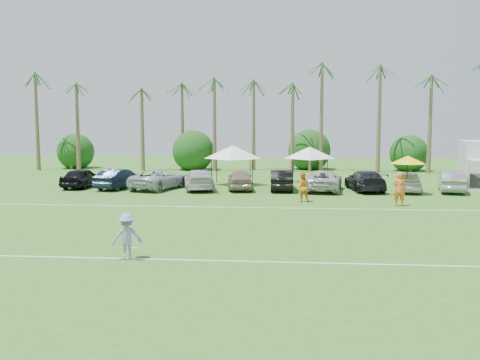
{
  "coord_description": "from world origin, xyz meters",
  "views": [
    {
      "loc": [
        3.66,
        -16.37,
        4.88
      ],
      "look_at": [
        0.99,
        13.98,
        1.6
      ],
      "focal_mm": 40.0,
      "sensor_mm": 36.0,
      "label": 1
    }
  ],
  "objects": [
    {
      "name": "palm_tree_2",
      "position": [
        -12.0,
        38.0,
        9.21
      ],
      "size": [
        2.4,
        2.4,
        10.9
      ],
      "color": "brown",
      "rests_on": "ground"
    },
    {
      "name": "sideline_player_b",
      "position": [
        4.62,
        16.53,
        0.93
      ],
      "size": [
        1.03,
        0.88,
        1.86
      ],
      "primitive_type": "imported",
      "rotation": [
        0.0,
        0.0,
        3.36
      ],
      "color": "orange",
      "rests_on": "ground"
    },
    {
      "name": "parked_car_0",
      "position": [
        -11.7,
        22.42,
        0.74
      ],
      "size": [
        2.2,
        4.52,
        1.49
      ],
      "primitive_type": "imported",
      "rotation": [
        0.0,
        0.0,
        3.04
      ],
      "color": "black",
      "rests_on": "ground"
    },
    {
      "name": "sideline_player_a",
      "position": [
        10.26,
        15.41,
        0.99
      ],
      "size": [
        0.8,
        0.61,
        1.99
      ],
      "primitive_type": "imported",
      "rotation": [
        0.0,
        0.0,
        2.95
      ],
      "color": "orange",
      "rests_on": "ground"
    },
    {
      "name": "palm_tree_8",
      "position": [
        13.0,
        38.0,
        7.48
      ],
      "size": [
        2.4,
        2.4,
        8.9
      ],
      "color": "brown",
      "rests_on": "ground"
    },
    {
      "name": "palm_tree_7",
      "position": [
        8.0,
        38.0,
        10.06
      ],
      "size": [
        2.4,
        2.4,
        11.9
      ],
      "color": "brown",
      "rests_on": "ground"
    },
    {
      "name": "parked_car_8",
      "position": [
        12.27,
        21.99,
        0.74
      ],
      "size": [
        2.61,
        4.63,
        1.49
      ],
      "primitive_type": "imported",
      "rotation": [
        0.0,
        0.0,
        2.93
      ],
      "color": "silver",
      "rests_on": "ground"
    },
    {
      "name": "palm_tree_5",
      "position": [
        0.0,
        38.0,
        8.35
      ],
      "size": [
        2.4,
        2.4,
        9.9
      ],
      "color": "brown",
      "rests_on": "ground"
    },
    {
      "name": "parked_car_3",
      "position": [
        -2.71,
        21.97,
        0.74
      ],
      "size": [
        3.11,
        5.44,
        1.49
      ],
      "primitive_type": "imported",
      "rotation": [
        0.0,
        0.0,
        3.35
      ],
      "color": "silver",
      "rests_on": "ground"
    },
    {
      "name": "canopy_tent_right",
      "position": [
        5.52,
        27.68,
        2.92
      ],
      "size": [
        4.21,
        4.21,
        3.41
      ],
      "color": "black",
      "rests_on": "ground"
    },
    {
      "name": "market_umbrella",
      "position": [
        11.85,
        20.69,
        2.37
      ],
      "size": [
        2.38,
        2.38,
        2.65
      ],
      "color": "black",
      "rests_on": "ground"
    },
    {
      "name": "bush_tree_0",
      "position": [
        -19.0,
        39.0,
        1.8
      ],
      "size": [
        4.0,
        4.0,
        4.0
      ],
      "color": "brown",
      "rests_on": "ground"
    },
    {
      "name": "palm_tree_0",
      "position": [
        -22.0,
        38.0,
        7.48
      ],
      "size": [
        2.4,
        2.4,
        8.9
      ],
      "color": "brown",
      "rests_on": "ground"
    },
    {
      "name": "bush_tree_2",
      "position": [
        6.0,
        39.0,
        1.8
      ],
      "size": [
        4.0,
        4.0,
        4.0
      ],
      "color": "brown",
      "rests_on": "ground"
    },
    {
      "name": "field_lines",
      "position": [
        0.0,
        8.0,
        0.01
      ],
      "size": [
        80.0,
        12.1,
        0.01
      ],
      "color": "white",
      "rests_on": "ground"
    },
    {
      "name": "canopy_tent_left",
      "position": [
        -0.55,
        25.01,
        3.12
      ],
      "size": [
        4.5,
        4.5,
        3.65
      ],
      "color": "black",
      "rests_on": "ground"
    },
    {
      "name": "bush_tree_3",
      "position": [
        16.0,
        39.0,
        1.8
      ],
      "size": [
        4.0,
        4.0,
        4.0
      ],
      "color": "brown",
      "rests_on": "ground"
    },
    {
      "name": "palm_tree_3",
      "position": [
        -8.0,
        38.0,
        10.06
      ],
      "size": [
        2.4,
        2.4,
        11.9
      ],
      "color": "brown",
      "rests_on": "ground"
    },
    {
      "name": "parked_car_1",
      "position": [
        -8.71,
        22.02,
        0.74
      ],
      "size": [
        2.73,
        4.77,
        1.49
      ],
      "primitive_type": "imported",
      "rotation": [
        0.0,
        0.0,
        2.87
      ],
      "color": "black",
      "rests_on": "ground"
    },
    {
      "name": "parked_car_6",
      "position": [
        6.27,
        22.06,
        0.74
      ],
      "size": [
        3.17,
        5.63,
        1.49
      ],
      "primitive_type": "imported",
      "rotation": [
        0.0,
        0.0,
        3.0
      ],
      "color": "#BABABB",
      "rests_on": "ground"
    },
    {
      "name": "palm_tree_4",
      "position": [
        -4.0,
        38.0,
        7.48
      ],
      "size": [
        2.4,
        2.4,
        8.9
      ],
      "color": "brown",
      "rests_on": "ground"
    },
    {
      "name": "frisbee_player",
      "position": [
        -2.02,
        1.96,
        0.83
      ],
      "size": [
        1.22,
        0.97,
        1.65
      ],
      "rotation": [
        0.0,
        0.0,
        3.52
      ],
      "color": "#8E8DC8",
      "rests_on": "ground"
    },
    {
      "name": "palm_tree_1",
      "position": [
        -17.0,
        38.0,
        8.35
      ],
      "size": [
        2.4,
        2.4,
        9.9
      ],
      "color": "brown",
      "rests_on": "ground"
    },
    {
      "name": "parked_car_9",
      "position": [
        15.26,
        22.23,
        0.74
      ],
      "size": [
        2.46,
        4.74,
        1.49
      ],
      "primitive_type": "imported",
      "rotation": [
        0.0,
        0.0,
        2.94
      ],
      "color": "gray",
      "rests_on": "ground"
    },
    {
      "name": "parked_car_5",
      "position": [
        3.28,
        22.22,
        0.74
      ],
      "size": [
        1.73,
        4.56,
        1.49
      ],
      "primitive_type": "imported",
      "rotation": [
        0.0,
        0.0,
        3.18
      ],
      "color": "black",
      "rests_on": "ground"
    },
    {
      "name": "palm_tree_9",
      "position": [
        18.0,
        38.0,
        8.35
      ],
      "size": [
        2.4,
        2.4,
        9.9
      ],
      "color": "brown",
      "rests_on": "ground"
    },
    {
      "name": "ground",
      "position": [
        0.0,
        0.0,
        0.0
      ],
      "size": [
        120.0,
        120.0,
        0.0
      ],
      "primitive_type": "plane",
      "color": "#33691F",
      "rests_on": "ground"
    },
    {
      "name": "bush_tree_1",
      "position": [
        -6.0,
        39.0,
        1.8
      ],
      "size": [
        4.0,
        4.0,
        4.0
      ],
      "color": "brown",
      "rests_on": "ground"
    },
    {
      "name": "palm_tree_6",
      "position": [
        4.0,
        38.0,
        9.21
      ],
      "size": [
        2.4,
        2.4,
        10.9
      ],
      "color": "brown",
      "rests_on": "ground"
    },
    {
      "name": "parked_car_4",
      "position": [
        0.28,
        22.13,
        0.74
      ],
      "size": [
        2.26,
        4.54,
        1.49
      ],
      "primitive_type": "imported",
      "rotation": [
        0.0,
        0.0,
        3.26
      ],
      "color": "gray",
      "rests_on": "ground"
    },
    {
      "name": "parked_car_7",
      "position": [
        9.27,
        22.34,
        0.74
      ],
      "size": [
        2.68,
        5.33,
        1.49
      ],
      "primitive_type": "imported",
      "rotation": [
        0.0,
        0.0,
        3.26
      ],
      "color": "black",
      "rests_on": "ground"
    },
    {
      "name": "parked_car_2",
      "position": [
        -5.71,
        22.0,
        0.74
      ],
      "size": [
        3.96,
        5.84,
        1.49
      ],
      "primitive_type": "imported",
      "rotation": [
        0.0,
        0.0,
        2.84
      ],
      "color": "#AFB2BC",
      "rests_on": "ground"
    }
  ]
}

